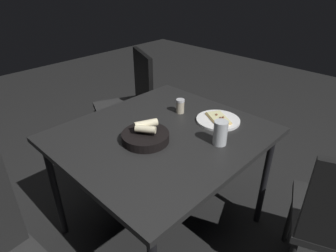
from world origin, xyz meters
TOP-DOWN VIEW (x-y plane):
  - ground at (0.00, 0.00)m, footprint 8.00×8.00m
  - dining_table at (0.00, 0.00)m, footprint 0.99×1.09m
  - pizza_plate at (-0.15, -0.33)m, footprint 0.26×0.26m
  - bread_basket at (0.01, 0.12)m, footprint 0.25×0.25m
  - beer_glass at (-0.30, -0.13)m, footprint 0.07×0.07m
  - pepper_shaker at (0.09, -0.26)m, footprint 0.05×0.05m
  - chair_spare at (0.84, -0.46)m, footprint 0.58×0.58m

SIDE VIEW (x-z plane):
  - ground at x=0.00m, z-range 0.00..0.00m
  - chair_spare at x=0.84m, z-range 0.07..1.00m
  - dining_table at x=0.00m, z-range 0.31..1.04m
  - pizza_plate at x=-0.15m, z-range 0.73..0.77m
  - bread_basket at x=0.01m, z-range 0.71..0.82m
  - pepper_shaker at x=0.09m, z-range 0.73..0.82m
  - beer_glass at x=-0.30m, z-range 0.73..0.86m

